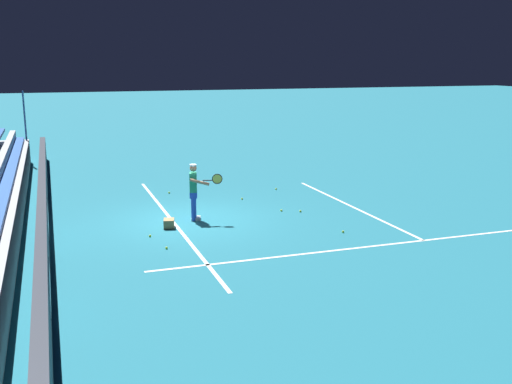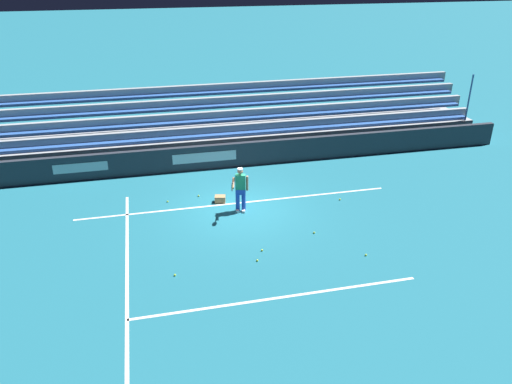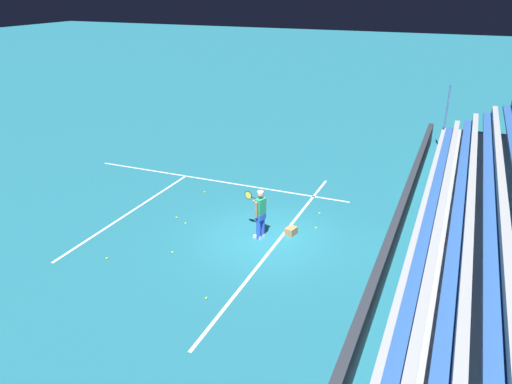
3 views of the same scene
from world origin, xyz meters
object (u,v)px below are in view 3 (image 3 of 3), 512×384
(tennis_ball_toward_net, at_px, (185,223))
(tennis_ball_far_right, at_px, (319,213))
(tennis_player, at_px, (260,214))
(ball_box_cardboard, at_px, (291,231))
(tennis_ball_midcourt, at_px, (172,252))
(tennis_ball_near_player, at_px, (177,218))
(tennis_ball_far_left, at_px, (316,228))
(tennis_ball_by_box, at_px, (205,192))
(tennis_ball_stray_back, at_px, (206,298))
(tennis_ball_on_baseline, at_px, (107,258))

(tennis_ball_toward_net, distance_m, tennis_ball_far_right, 5.02)
(tennis_player, relative_size, ball_box_cardboard, 4.29)
(tennis_ball_midcourt, distance_m, tennis_ball_near_player, 2.60)
(ball_box_cardboard, relative_size, tennis_ball_near_player, 6.06)
(ball_box_cardboard, relative_size, tennis_ball_far_left, 6.06)
(tennis_ball_toward_net, xyz_separation_m, tennis_ball_far_right, (2.70, -4.24, 0.00))
(tennis_ball_far_right, xyz_separation_m, tennis_ball_by_box, (0.14, 4.98, 0.00))
(tennis_ball_midcourt, distance_m, tennis_ball_far_left, 5.14)
(tennis_ball_near_player, distance_m, tennis_ball_stray_back, 5.36)
(tennis_player, bearing_deg, tennis_ball_near_player, 87.21)
(tennis_player, height_order, tennis_ball_stray_back, tennis_player)
(tennis_player, height_order, tennis_ball_near_player, tennis_player)
(ball_box_cardboard, height_order, tennis_ball_near_player, ball_box_cardboard)
(tennis_ball_on_baseline, relative_size, tennis_ball_near_player, 1.00)
(tennis_ball_midcourt, xyz_separation_m, tennis_ball_on_baseline, (-1.13, 1.70, 0.00))
(tennis_ball_near_player, bearing_deg, tennis_ball_stray_back, -140.05)
(tennis_ball_far_left, bearing_deg, tennis_ball_by_box, 75.31)
(tennis_ball_midcourt, bearing_deg, tennis_ball_on_baseline, 123.54)
(tennis_player, bearing_deg, tennis_ball_by_box, 53.01)
(tennis_ball_stray_back, bearing_deg, tennis_ball_midcourt, 50.54)
(tennis_player, distance_m, tennis_ball_stray_back, 4.03)
(tennis_ball_by_box, distance_m, tennis_ball_near_player, 2.57)
(tennis_player, height_order, tennis_ball_on_baseline, tennis_player)
(tennis_ball_toward_net, height_order, tennis_ball_far_left, same)
(tennis_ball_midcourt, distance_m, tennis_ball_by_box, 5.05)
(ball_box_cardboard, height_order, tennis_ball_by_box, ball_box_cardboard)
(ball_box_cardboard, xyz_separation_m, tennis_ball_far_left, (0.75, -0.68, -0.10))
(tennis_ball_far_left, xyz_separation_m, tennis_ball_stray_back, (-5.30, 1.57, 0.00))
(tennis_ball_on_baseline, bearing_deg, tennis_player, -50.13)
(tennis_player, distance_m, tennis_ball_on_baseline, 5.14)
(tennis_ball_on_baseline, relative_size, tennis_ball_by_box, 1.00)
(tennis_ball_midcourt, bearing_deg, tennis_ball_far_left, -47.33)
(tennis_player, xyz_separation_m, tennis_ball_far_left, (1.36, -1.59, -0.86))
(tennis_ball_far_left, xyz_separation_m, tennis_ball_near_player, (-1.19, 5.01, 0.00))
(tennis_player, height_order, tennis_ball_far_right, tennis_player)
(tennis_ball_by_box, height_order, tennis_ball_near_player, same)
(tennis_ball_toward_net, height_order, tennis_ball_far_right, same)
(tennis_ball_far_right, distance_m, tennis_ball_near_player, 5.36)
(tennis_ball_far_left, xyz_separation_m, tennis_ball_by_box, (1.37, 5.21, 0.00))
(tennis_ball_far_left, distance_m, tennis_ball_near_player, 5.15)
(tennis_ball_far_right, xyz_separation_m, tennis_ball_on_baseline, (-5.84, 5.26, 0.00))
(tennis_ball_by_box, bearing_deg, tennis_ball_far_right, -91.62)
(tennis_ball_on_baseline, bearing_deg, tennis_ball_far_left, -49.93)
(tennis_player, relative_size, tennis_ball_midcourt, 25.98)
(ball_box_cardboard, bearing_deg, tennis_ball_midcourt, 131.40)
(tennis_ball_toward_net, distance_m, tennis_ball_midcourt, 2.12)
(tennis_player, xyz_separation_m, ball_box_cardboard, (0.61, -0.91, -0.76))
(tennis_ball_near_player, bearing_deg, tennis_ball_on_baseline, 172.07)
(tennis_ball_toward_net, xyz_separation_m, tennis_ball_on_baseline, (-3.13, 1.02, 0.00))
(ball_box_cardboard, relative_size, tennis_ball_midcourt, 6.06)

